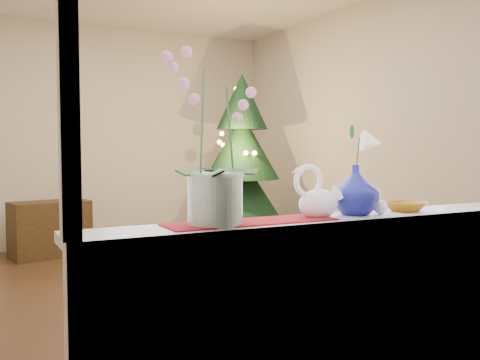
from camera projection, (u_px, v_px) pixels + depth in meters
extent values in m
plane|color=#3B2418|center=(157.00, 294.00, 4.43)|extent=(5.00, 5.00, 0.00)
cube|color=beige|center=(92.00, 136.00, 6.57)|extent=(4.50, 0.10, 2.70)
cube|color=beige|center=(352.00, 113.00, 2.12)|extent=(4.50, 0.10, 2.70)
cube|color=beige|center=(371.00, 134.00, 5.36)|extent=(0.10, 5.00, 2.70)
cube|color=white|center=(343.00, 335.00, 2.21)|extent=(2.20, 0.08, 0.88)
cube|color=white|center=(331.00, 222.00, 2.26)|extent=(2.20, 0.26, 0.04)
cube|color=maroon|center=(252.00, 222.00, 2.09)|extent=(0.70, 0.20, 0.01)
imported|color=#0C1061|center=(355.00, 186.00, 2.33)|extent=(0.32, 0.32, 0.25)
sphere|color=white|center=(380.00, 207.00, 2.35)|extent=(0.08, 0.08, 0.06)
imported|color=#8E550D|center=(405.00, 207.00, 2.46)|extent=(0.18, 0.18, 0.04)
cube|color=black|center=(50.00, 229.00, 5.91)|extent=(0.89, 0.57, 0.62)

